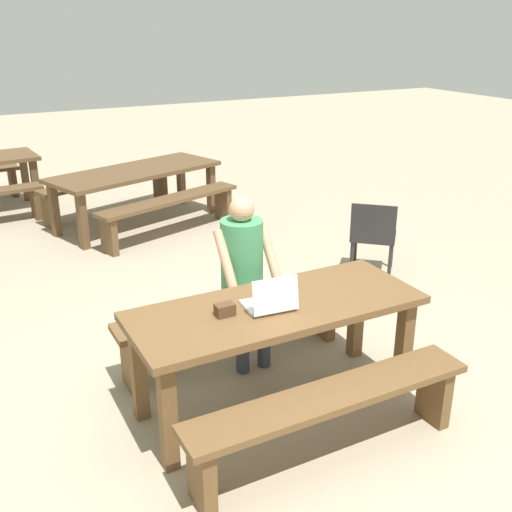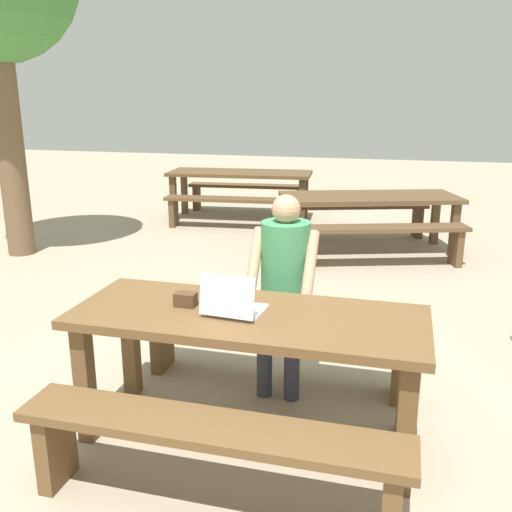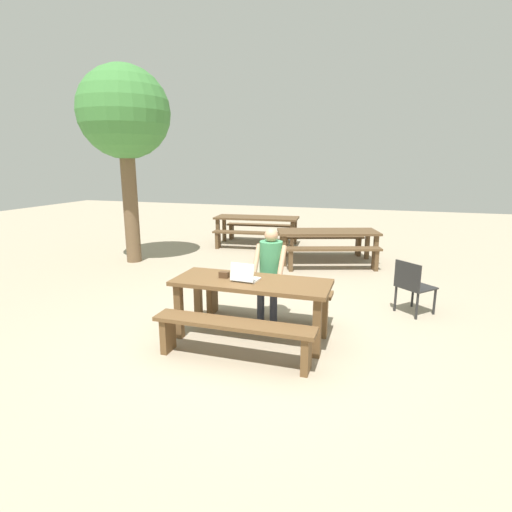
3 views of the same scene
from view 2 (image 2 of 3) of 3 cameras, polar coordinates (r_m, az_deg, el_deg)
The scene contains 13 objects.
ground_plane at distance 3.42m, azimuth -0.78°, elevation -17.53°, with size 30.00×30.00×0.00m, color tan.
picnic_table_front at distance 3.12m, azimuth -0.83°, elevation -7.73°, with size 1.92×0.75×0.75m.
bench_near at distance 2.72m, azimuth -4.66°, elevation -18.55°, with size 1.83×0.30×0.46m.
bench_far at distance 3.80m, azimuth 1.83°, elevation -7.92°, with size 1.83×0.30×0.46m.
laptop at distance 3.03m, azimuth -2.36°, elevation -4.88°, with size 0.33×0.29×0.24m.
small_pouch at distance 3.18m, azimuth -7.12°, elevation -4.37°, with size 0.12×0.08×0.08m.
person_seated at distance 3.61m, azimuth 2.84°, elevation -2.29°, with size 0.42×0.41×1.29m.
picnic_table_mid at distance 7.10m, azimuth 11.31°, elevation 5.28°, with size 2.30×1.46×0.71m.
bench_mid_south at distance 6.52m, azimuth 12.63°, elevation 1.97°, with size 1.93×0.89×0.47m.
bench_mid_north at distance 7.78m, azimuth 9.99°, elevation 4.34°, with size 1.93×0.89×0.47m.
picnic_table_rear at distance 8.81m, azimuth -1.63°, elevation 7.83°, with size 2.24×0.99×0.75m.
bench_rear_south at distance 8.23m, azimuth -2.48°, elevation 5.14°, with size 1.98×0.48×0.46m.
bench_rear_north at distance 9.49m, azimuth -0.85°, elevation 6.59°, with size 1.98×0.48×0.46m.
Camera 2 is at (0.77, -2.75, 1.89)m, focal length 39.66 mm.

